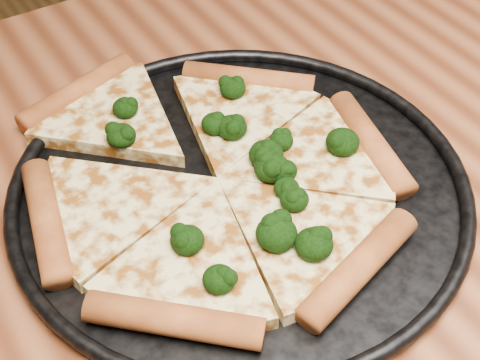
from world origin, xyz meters
TOP-DOWN VIEW (x-y plane):
  - dining_table at (0.00, 0.00)m, footprint 1.20×0.90m
  - pizza_pan at (-0.06, 0.10)m, footprint 0.36×0.36m
  - pizza at (-0.07, 0.12)m, footprint 0.31×0.34m
  - broccoli_florets at (-0.05, 0.10)m, footprint 0.18×0.23m

SIDE VIEW (x-z plane):
  - dining_table at x=0.00m, z-range 0.28..1.03m
  - pizza_pan at x=-0.06m, z-range 0.75..0.77m
  - pizza at x=-0.07m, z-range 0.75..0.78m
  - broccoli_florets at x=-0.05m, z-range 0.76..0.79m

